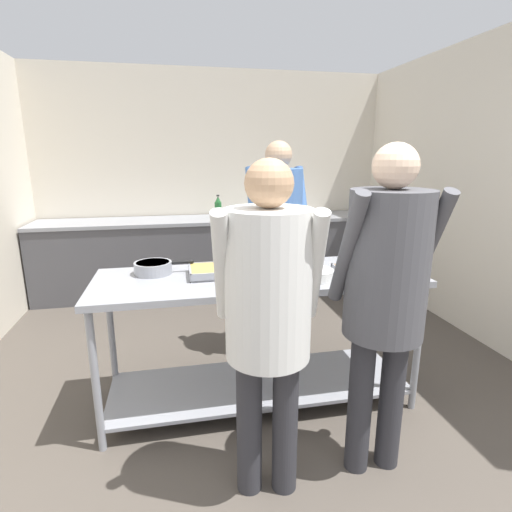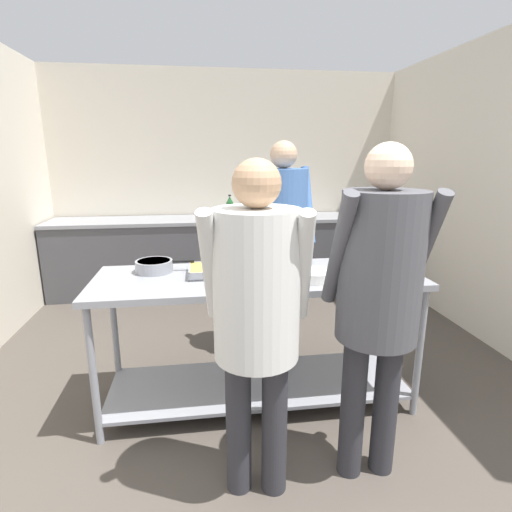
{
  "view_description": "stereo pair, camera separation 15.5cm",
  "coord_description": "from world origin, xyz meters",
  "px_view_note": "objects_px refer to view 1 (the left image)",
  "views": [
    {
      "loc": [
        -0.51,
        -1.1,
        1.65
      ],
      "look_at": [
        -0.01,
        1.39,
        1.0
      ],
      "focal_mm": 28.0,
      "sensor_mm": 36.0,
      "label": 1
    },
    {
      "loc": [
        -0.36,
        -1.12,
        1.65
      ],
      "look_at": [
        -0.01,
        1.39,
        1.0
      ],
      "focal_mm": 28.0,
      "sensor_mm": 36.0,
      "label": 2
    }
  ],
  "objects_px": {
    "sauce_pan": "(153,267)",
    "serving_tray_roast": "(368,273)",
    "broccoli_bowl": "(262,260)",
    "serving_tray_vegetables": "(218,271)",
    "cook_behind_counter": "(278,227)",
    "plate_stack": "(315,274)",
    "water_bottle": "(218,207)",
    "guest_serving_right": "(386,283)",
    "guest_serving_left": "(268,303)"
  },
  "relations": [
    {
      "from": "sauce_pan",
      "to": "serving_tray_roast",
      "type": "relative_size",
      "value": 1.01
    },
    {
      "from": "guest_serving_right",
      "to": "cook_behind_counter",
      "type": "xyz_separation_m",
      "value": [
        -0.18,
        1.39,
        0.03
      ]
    },
    {
      "from": "guest_serving_right",
      "to": "plate_stack",
      "type": "bearing_deg",
      "value": 105.21
    },
    {
      "from": "broccoli_bowl",
      "to": "water_bottle",
      "type": "xyz_separation_m",
      "value": [
        -0.05,
        2.22,
        0.08
      ]
    },
    {
      "from": "plate_stack",
      "to": "serving_tray_vegetables",
      "type": "bearing_deg",
      "value": 160.81
    },
    {
      "from": "broccoli_bowl",
      "to": "serving_tray_vegetables",
      "type": "bearing_deg",
      "value": -155.03
    },
    {
      "from": "serving_tray_vegetables",
      "to": "broccoli_bowl",
      "type": "xyz_separation_m",
      "value": [
        0.32,
        0.15,
        0.02
      ]
    },
    {
      "from": "sauce_pan",
      "to": "water_bottle",
      "type": "xyz_separation_m",
      "value": [
        0.67,
        2.25,
        0.08
      ]
    },
    {
      "from": "broccoli_bowl",
      "to": "guest_serving_right",
      "type": "xyz_separation_m",
      "value": [
        0.41,
        -0.91,
        0.1
      ]
    },
    {
      "from": "sauce_pan",
      "to": "guest_serving_left",
      "type": "distance_m",
      "value": 1.06
    },
    {
      "from": "serving_tray_vegetables",
      "to": "cook_behind_counter",
      "type": "height_order",
      "value": "cook_behind_counter"
    },
    {
      "from": "water_bottle",
      "to": "guest_serving_right",
      "type": "bearing_deg",
      "value": -81.57
    },
    {
      "from": "sauce_pan",
      "to": "water_bottle",
      "type": "relative_size",
      "value": 1.39
    },
    {
      "from": "serving_tray_vegetables",
      "to": "cook_behind_counter",
      "type": "relative_size",
      "value": 0.21
    },
    {
      "from": "broccoli_bowl",
      "to": "water_bottle",
      "type": "relative_size",
      "value": 0.77
    },
    {
      "from": "guest_serving_right",
      "to": "water_bottle",
      "type": "bearing_deg",
      "value": 98.43
    },
    {
      "from": "serving_tray_vegetables",
      "to": "guest_serving_left",
      "type": "bearing_deg",
      "value": -79.98
    },
    {
      "from": "broccoli_bowl",
      "to": "guest_serving_left",
      "type": "bearing_deg",
      "value": -100.86
    },
    {
      "from": "broccoli_bowl",
      "to": "serving_tray_roast",
      "type": "distance_m",
      "value": 0.71
    },
    {
      "from": "serving_tray_vegetables",
      "to": "cook_behind_counter",
      "type": "distance_m",
      "value": 0.85
    },
    {
      "from": "plate_stack",
      "to": "serving_tray_roast",
      "type": "distance_m",
      "value": 0.34
    },
    {
      "from": "sauce_pan",
      "to": "guest_serving_left",
      "type": "height_order",
      "value": "guest_serving_left"
    },
    {
      "from": "guest_serving_left",
      "to": "broccoli_bowl",
      "type": "bearing_deg",
      "value": 79.14
    },
    {
      "from": "plate_stack",
      "to": "water_bottle",
      "type": "xyz_separation_m",
      "value": [
        -0.31,
        2.57,
        0.1
      ]
    },
    {
      "from": "water_bottle",
      "to": "sauce_pan",
      "type": "bearing_deg",
      "value": -106.62
    },
    {
      "from": "broccoli_bowl",
      "to": "plate_stack",
      "type": "xyz_separation_m",
      "value": [
        0.26,
        -0.35,
        -0.01
      ]
    },
    {
      "from": "serving_tray_vegetables",
      "to": "broccoli_bowl",
      "type": "bearing_deg",
      "value": 24.97
    },
    {
      "from": "guest_serving_right",
      "to": "serving_tray_roast",
      "type": "bearing_deg",
      "value": 70.58
    },
    {
      "from": "serving_tray_roast",
      "to": "plate_stack",
      "type": "bearing_deg",
      "value": 176.8
    },
    {
      "from": "sauce_pan",
      "to": "guest_serving_left",
      "type": "bearing_deg",
      "value": -59.2
    },
    {
      "from": "sauce_pan",
      "to": "cook_behind_counter",
      "type": "distance_m",
      "value": 1.1
    },
    {
      "from": "cook_behind_counter",
      "to": "plate_stack",
      "type": "bearing_deg",
      "value": -88.14
    },
    {
      "from": "plate_stack",
      "to": "guest_serving_right",
      "type": "xyz_separation_m",
      "value": [
        0.15,
        -0.56,
        0.12
      ]
    },
    {
      "from": "broccoli_bowl",
      "to": "guest_serving_right",
      "type": "bearing_deg",
      "value": -65.74
    },
    {
      "from": "serving_tray_vegetables",
      "to": "water_bottle",
      "type": "bearing_deg",
      "value": 83.52
    },
    {
      "from": "guest_serving_right",
      "to": "guest_serving_left",
      "type": "bearing_deg",
      "value": -176.6
    },
    {
      "from": "sauce_pan",
      "to": "plate_stack",
      "type": "distance_m",
      "value": 1.03
    },
    {
      "from": "sauce_pan",
      "to": "plate_stack",
      "type": "xyz_separation_m",
      "value": [
        0.98,
        -0.32,
        -0.01
      ]
    },
    {
      "from": "water_bottle",
      "to": "guest_serving_left",
      "type": "bearing_deg",
      "value": -92.32
    },
    {
      "from": "sauce_pan",
      "to": "plate_stack",
      "type": "bearing_deg",
      "value": -17.94
    },
    {
      "from": "broccoli_bowl",
      "to": "plate_stack",
      "type": "height_order",
      "value": "broccoli_bowl"
    },
    {
      "from": "broccoli_bowl",
      "to": "guest_serving_left",
      "type": "distance_m",
      "value": 0.97
    },
    {
      "from": "serving_tray_roast",
      "to": "cook_behind_counter",
      "type": "bearing_deg",
      "value": 113.47
    },
    {
      "from": "serving_tray_roast",
      "to": "cook_behind_counter",
      "type": "distance_m",
      "value": 0.94
    },
    {
      "from": "guest_serving_left",
      "to": "cook_behind_counter",
      "type": "height_order",
      "value": "cook_behind_counter"
    },
    {
      "from": "guest_serving_left",
      "to": "guest_serving_right",
      "type": "xyz_separation_m",
      "value": [
        0.59,
        0.04,
        0.04
      ]
    },
    {
      "from": "broccoli_bowl",
      "to": "guest_serving_left",
      "type": "height_order",
      "value": "guest_serving_left"
    },
    {
      "from": "serving_tray_vegetables",
      "to": "guest_serving_left",
      "type": "relative_size",
      "value": 0.22
    },
    {
      "from": "serving_tray_roast",
      "to": "sauce_pan",
      "type": "bearing_deg",
      "value": 165.72
    },
    {
      "from": "guest_serving_right",
      "to": "cook_behind_counter",
      "type": "height_order",
      "value": "cook_behind_counter"
    }
  ]
}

